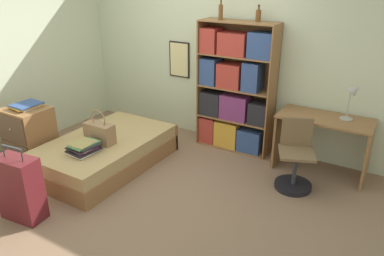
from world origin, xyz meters
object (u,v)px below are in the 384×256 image
object	(u,v)px
suitcase	(20,189)
bookcase	(234,92)
magazine_pile_on_dresser	(26,106)
bottle_green	(221,12)
desk_chair	(295,166)
bottle_brown	(258,15)
desk_lamp	(353,95)
book_stack_on_bed	(84,148)
dresser	(30,136)
handbag	(100,133)
bed	(106,152)
desk	(323,135)

from	to	relation	value
suitcase	bookcase	xyz separation A→B (m)	(1.13, 2.71, 0.50)
suitcase	magazine_pile_on_dresser	xyz separation A→B (m)	(-0.99, 0.90, 0.46)
bottle_green	desk_chair	size ratio (longest dim) A/B	0.33
suitcase	bottle_green	distance (m)	3.25
bottle_brown	desk_lamp	size ratio (longest dim) A/B	0.44
book_stack_on_bed	desk_lamp	bearing A→B (deg)	33.94
magazine_pile_on_dresser	bookcase	xyz separation A→B (m)	(2.11, 1.81, 0.05)
book_stack_on_bed	desk_lamp	size ratio (longest dim) A/B	0.80
book_stack_on_bed	suitcase	bearing A→B (deg)	-90.96
bottle_brown	bottle_green	bearing A→B (deg)	-171.82
desk_lamp	dresser	bearing A→B (deg)	-153.68
book_stack_on_bed	handbag	bearing A→B (deg)	97.18
bed	bookcase	bearing A→B (deg)	49.28
book_stack_on_bed	suitcase	size ratio (longest dim) A/B	0.46
dresser	bottle_brown	distance (m)	3.41
suitcase	desk	xyz separation A→B (m)	(2.42, 2.62, 0.17)
book_stack_on_bed	suitcase	world-z (taller)	suitcase
magazine_pile_on_dresser	desk	size ratio (longest dim) A/B	0.33
bottle_brown	handbag	bearing A→B (deg)	-132.19
desk_chair	desk	bearing A→B (deg)	72.10
magazine_pile_on_dresser	bottle_brown	world-z (taller)	bottle_brown
handbag	suitcase	distance (m)	1.22
dresser	magazine_pile_on_dresser	xyz separation A→B (m)	(0.01, 0.03, 0.42)
bed	desk_chair	bearing A→B (deg)	18.21
bed	bottle_brown	xyz separation A→B (m)	(1.46, 1.45, 1.71)
bottle_brown	bed	bearing A→B (deg)	-135.30
bed	dresser	size ratio (longest dim) A/B	2.35
book_stack_on_bed	bottle_brown	xyz separation A→B (m)	(1.38, 1.88, 1.45)
bed	bookcase	world-z (taller)	bookcase
bottle_brown	desk	bearing A→B (deg)	-8.13
book_stack_on_bed	suitcase	xyz separation A→B (m)	(-0.01, -0.89, -0.10)
bottle_brown	magazine_pile_on_dresser	bearing A→B (deg)	-141.84
magazine_pile_on_dresser	suitcase	bearing A→B (deg)	-42.41
dresser	bottle_brown	xyz separation A→B (m)	(2.39, 1.90, 1.51)
bookcase	desk	size ratio (longest dim) A/B	1.60
bookcase	magazine_pile_on_dresser	bearing A→B (deg)	-139.40
handbag	book_stack_on_bed	distance (m)	0.33
magazine_pile_on_dresser	bookcase	bearing A→B (deg)	40.60
bed	desk_chair	distance (m)	2.44
bottle_brown	desk_chair	size ratio (longest dim) A/B	0.25
magazine_pile_on_dresser	desk_chair	distance (m)	3.49
desk	desk_chair	xyz separation A→B (m)	(-0.17, -0.54, -0.24)
magazine_pile_on_dresser	desk	distance (m)	3.83
bed	suitcase	distance (m)	1.34
suitcase	bookcase	size ratio (longest dim) A/B	0.46
bottle_green	desk_lamp	distance (m)	1.99
suitcase	bottle_green	bearing A→B (deg)	71.71
desk	desk_lamp	size ratio (longest dim) A/B	2.40
handbag	bottle_brown	xyz separation A→B (m)	(1.42, 1.57, 1.37)
suitcase	bed	bearing A→B (deg)	92.86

